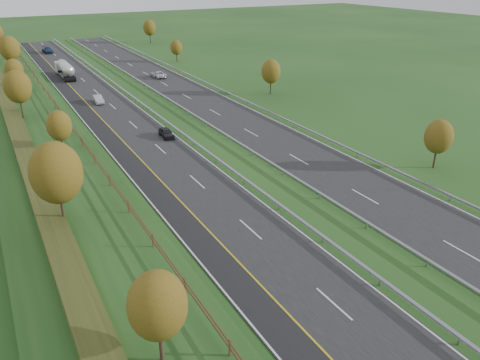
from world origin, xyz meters
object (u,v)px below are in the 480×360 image
at_px(car_dark_near, 166,133).
at_px(car_small_far, 47,50).
at_px(road_tanker, 65,69).
at_px(car_oncoming, 158,74).
at_px(car_silver_mid, 98,99).

height_order(car_dark_near, car_small_far, car_small_far).
height_order(road_tanker, car_oncoming, road_tanker).
bearing_deg(car_silver_mid, car_dark_near, -79.53).
bearing_deg(car_silver_mid, car_small_far, 90.15).
bearing_deg(car_dark_near, car_small_far, 94.71).
bearing_deg(car_small_far, car_oncoming, -74.01).
height_order(car_dark_near, car_oncoming, car_oncoming).
height_order(car_silver_mid, car_oncoming, car_oncoming).
xyz_separation_m(road_tanker, car_silver_mid, (1.05, -24.84, -1.14)).
height_order(car_silver_mid, car_small_far, car_small_far).
xyz_separation_m(road_tanker, car_dark_near, (5.12, -48.19, -1.18)).
xyz_separation_m(car_small_far, car_oncoming, (16.21, -45.95, -0.13)).
distance_m(car_dark_near, car_small_far, 84.35).
distance_m(road_tanker, car_oncoming, 20.31).
bearing_deg(road_tanker, car_oncoming, -29.09).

